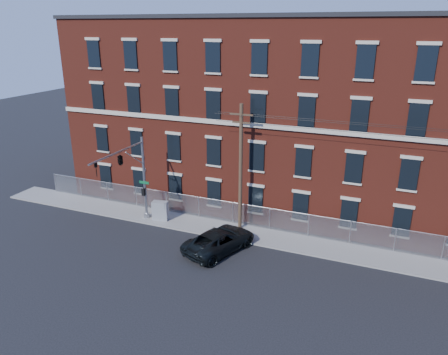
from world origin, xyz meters
TOP-DOWN VIEW (x-y plane):
  - ground at (0.00, 0.00)m, footprint 140.00×140.00m
  - sidewalk at (12.00, 5.00)m, footprint 65.00×3.00m
  - mill_building at (12.00, 13.93)m, footprint 55.30×14.32m
  - chain_link_fence at (12.00, 6.30)m, footprint 59.06×0.06m
  - traffic_signal_mast at (-6.00, 2.18)m, footprint 0.90×6.75m
  - utility_pole_near at (2.00, 5.60)m, footprint 1.80×0.28m
  - pickup_truck at (1.83, 1.84)m, footprint 4.58×6.39m
  - utility_cabinet at (-4.70, 4.56)m, footprint 1.40×0.92m

SIDE VIEW (x-z plane):
  - ground at x=0.00m, z-range 0.00..0.00m
  - sidewalk at x=12.00m, z-range 0.00..0.12m
  - pickup_truck at x=1.83m, z-range 0.00..1.62m
  - utility_cabinet at x=-4.70m, z-range 0.12..1.73m
  - chain_link_fence at x=12.00m, z-range 0.13..1.98m
  - utility_pole_near at x=2.00m, z-range 0.34..10.34m
  - traffic_signal_mast at x=-6.00m, z-range 1.89..8.89m
  - mill_building at x=12.00m, z-range 0.00..16.30m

